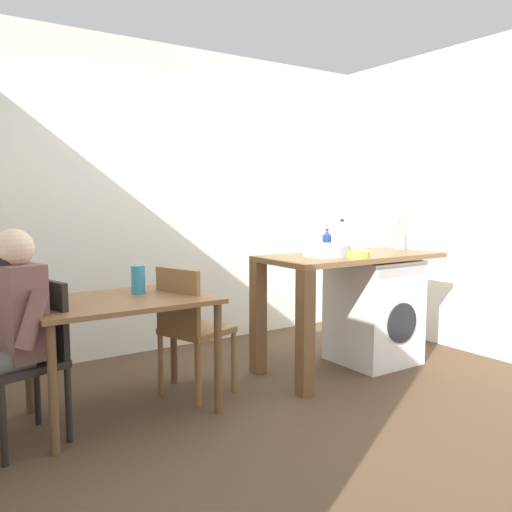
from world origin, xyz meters
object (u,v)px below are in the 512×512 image
object	(u,v)px
washing_machine	(373,311)
bottle_tall_green	(327,241)
chair_opposite	(189,324)
bottle_squat_brown	(342,237)
vase	(138,280)
mixing_bowl	(358,254)
chair_person_seat	(32,352)
dining_table	(122,314)
utensil_crock	(401,241)
seated_person	(1,328)

from	to	relation	value
washing_machine	bottle_tall_green	distance (m)	0.70
chair_opposite	bottle_squat_brown	size ratio (longest dim) A/B	3.30
washing_machine	vase	size ratio (longest dim) A/B	4.62
washing_machine	bottle_squat_brown	distance (m)	0.67
mixing_bowl	bottle_tall_green	bearing A→B (deg)	78.05
chair_person_seat	vase	world-z (taller)	vase
dining_table	mixing_bowl	bearing A→B (deg)	-10.18
chair_opposite	bottle_squat_brown	xyz separation A→B (m)	(1.43, 0.04, 0.54)
bottle_squat_brown	utensil_crock	size ratio (longest dim) A/B	0.91
washing_machine	bottle_tall_green	bearing A→B (deg)	138.43
bottle_tall_green	vase	world-z (taller)	bottle_tall_green
bottle_tall_green	mixing_bowl	size ratio (longest dim) A/B	1.07
seated_person	washing_machine	distance (m)	2.83
vase	mixing_bowl	bearing A→B (deg)	-14.59
chair_person_seat	bottle_squat_brown	xyz separation A→B (m)	(2.46, 0.15, 0.54)
chair_opposite	washing_machine	size ratio (longest dim) A/B	1.05
dining_table	utensil_crock	world-z (taller)	utensil_crock
chair_person_seat	vase	distance (m)	0.79
chair_person_seat	chair_opposite	bearing A→B (deg)	-99.56
bottle_squat_brown	utensil_crock	xyz separation A→B (m)	(0.57, -0.13, -0.05)
utensil_crock	washing_machine	bearing A→B (deg)	-171.90
bottle_squat_brown	mixing_bowl	xyz separation A→B (m)	(-0.19, -0.38, -0.10)
chair_opposite	washing_machine	bearing A→B (deg)	66.31
seated_person	bottle_squat_brown	distance (m)	2.64
chair_person_seat	seated_person	distance (m)	0.23
chair_person_seat	vase	bearing A→B (deg)	-90.98
chair_person_seat	chair_opposite	distance (m)	1.03
utensil_crock	dining_table	bearing A→B (deg)	178.64
chair_opposite	washing_machine	world-z (taller)	chair_opposite
dining_table	chair_opposite	world-z (taller)	chair_opposite
vase	bottle_squat_brown	bearing A→B (deg)	-1.05
chair_person_seat	utensil_crock	bearing A→B (deg)	-105.04
bottle_squat_brown	vase	distance (m)	1.77
washing_machine	utensil_crock	size ratio (longest dim) A/B	2.87
chair_person_seat	utensil_crock	size ratio (longest dim) A/B	3.00
utensil_crock	bottle_squat_brown	bearing A→B (deg)	167.51
seated_person	vase	xyz separation A→B (m)	(0.85, 0.22, 0.16)
mixing_bowl	utensil_crock	world-z (taller)	utensil_crock
utensil_crock	seated_person	bearing A→B (deg)	-178.84
bottle_squat_brown	mixing_bowl	world-z (taller)	bottle_squat_brown
bottle_tall_green	utensil_crock	distance (m)	0.69
chair_opposite	vase	xyz separation A→B (m)	(-0.33, 0.07, 0.33)
chair_person_seat	bottle_squat_brown	world-z (taller)	bottle_squat_brown
seated_person	washing_machine	bearing A→B (deg)	-105.21
chair_person_seat	mixing_bowl	world-z (taller)	mixing_bowl
utensil_crock	mixing_bowl	bearing A→B (deg)	-161.77
chair_person_seat	seated_person	bearing A→B (deg)	90.00
chair_person_seat	bottle_squat_brown	distance (m)	2.52
seated_person	mixing_bowl	size ratio (longest dim) A/B	6.75
bottle_tall_green	mixing_bowl	bearing A→B (deg)	-101.95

